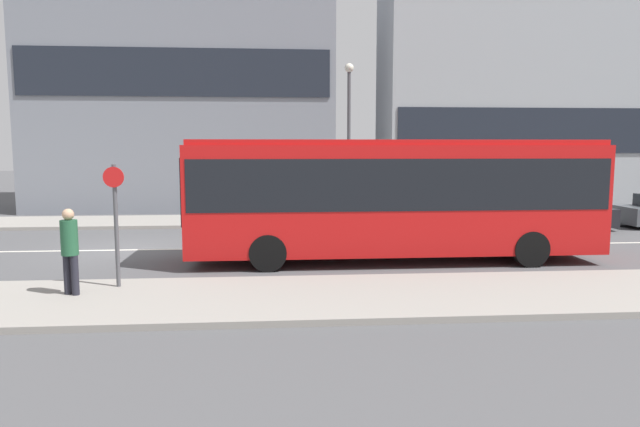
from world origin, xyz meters
name	(u,v)px	position (x,y,z in m)	size (l,w,h in m)	color
ground_plane	(127,250)	(0.00, 0.00, 0.00)	(120.00, 120.00, 0.00)	#4F4F51
sidewalk_near	(48,303)	(0.00, -6.25, 0.07)	(44.00, 3.50, 0.13)	gray
sidewalk_far	(165,222)	(0.00, 6.25, 0.07)	(44.00, 3.50, 0.13)	gray
lane_centerline	(127,250)	(0.00, 0.00, 0.00)	(41.80, 0.16, 0.01)	silver
apartment_block_right_tower	(511,69)	(16.94, 11.74, 7.18)	(13.43, 4.57, 14.39)	#9EA3A8
city_bus	(393,192)	(7.83, -2.22, 1.93)	(11.24, 2.61, 3.36)	red
parked_car_0	(550,213)	(15.15, 3.22, 0.62)	(4.54, 1.71, 1.30)	black
pedestrian_near_stop	(70,246)	(0.34, -5.85, 1.15)	(0.34, 0.34, 1.79)	#23232D
bus_stop_sign	(116,216)	(1.12, -5.24, 1.69)	(0.44, 0.12, 2.67)	#4C4C51
street_lamp	(349,125)	(7.59, 5.36, 4.05)	(0.36, 0.36, 6.35)	#4C4C51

